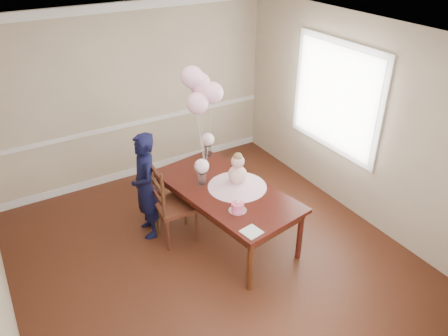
% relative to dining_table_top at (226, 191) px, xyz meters
% --- Properties ---
extents(floor, '(4.50, 5.00, 0.00)m').
position_rel_dining_table_top_xyz_m(floor, '(-0.39, -0.36, -0.71)').
color(floor, black).
rests_on(floor, ground).
extents(ceiling, '(4.50, 5.00, 0.02)m').
position_rel_dining_table_top_xyz_m(ceiling, '(-0.39, -0.36, 1.99)').
color(ceiling, white).
rests_on(ceiling, wall_back).
extents(wall_back, '(4.50, 0.02, 2.70)m').
position_rel_dining_table_top_xyz_m(wall_back, '(-0.39, 2.14, 0.64)').
color(wall_back, tan).
rests_on(wall_back, floor).
extents(wall_front, '(4.50, 0.02, 2.70)m').
position_rel_dining_table_top_xyz_m(wall_front, '(-0.39, -2.86, 0.64)').
color(wall_front, tan).
rests_on(wall_front, floor).
extents(wall_right, '(0.02, 5.00, 2.70)m').
position_rel_dining_table_top_xyz_m(wall_right, '(1.86, -0.36, 0.64)').
color(wall_right, tan).
rests_on(wall_right, floor).
extents(chair_rail_trim, '(4.50, 0.02, 0.07)m').
position_rel_dining_table_top_xyz_m(chair_rail_trim, '(-0.39, 2.13, 0.19)').
color(chair_rail_trim, silver).
rests_on(chair_rail_trim, wall_back).
extents(crown_molding, '(4.50, 0.02, 0.12)m').
position_rel_dining_table_top_xyz_m(crown_molding, '(-0.39, 2.13, 1.92)').
color(crown_molding, white).
rests_on(crown_molding, wall_back).
extents(baseboard_trim, '(4.50, 0.02, 0.12)m').
position_rel_dining_table_top_xyz_m(baseboard_trim, '(-0.39, 2.13, -0.65)').
color(baseboard_trim, silver).
rests_on(baseboard_trim, floor).
extents(window_frame, '(0.02, 1.66, 1.56)m').
position_rel_dining_table_top_xyz_m(window_frame, '(1.84, 0.14, 0.84)').
color(window_frame, white).
rests_on(window_frame, wall_right).
extents(window_blinds, '(0.01, 1.50, 1.40)m').
position_rel_dining_table_top_xyz_m(window_blinds, '(1.82, 0.14, 0.84)').
color(window_blinds, white).
rests_on(window_blinds, wall_right).
extents(dining_table_top, '(1.29, 2.10, 0.05)m').
position_rel_dining_table_top_xyz_m(dining_table_top, '(0.00, 0.00, 0.00)').
color(dining_table_top, black).
rests_on(dining_table_top, table_leg_fl).
extents(table_apron, '(1.17, 1.99, 0.10)m').
position_rel_dining_table_top_xyz_m(table_apron, '(0.00, 0.00, -0.07)').
color(table_apron, black).
rests_on(table_apron, table_leg_fl).
extents(table_leg_fl, '(0.08, 0.08, 0.69)m').
position_rel_dining_table_top_xyz_m(table_leg_fl, '(-0.26, -0.96, -0.37)').
color(table_leg_fl, black).
rests_on(table_leg_fl, floor).
extents(table_leg_fr, '(0.08, 0.08, 0.69)m').
position_rel_dining_table_top_xyz_m(table_leg_fr, '(0.55, -0.83, -0.37)').
color(table_leg_fr, black).
rests_on(table_leg_fr, floor).
extents(table_leg_bl, '(0.08, 0.08, 0.69)m').
position_rel_dining_table_top_xyz_m(table_leg_bl, '(-0.55, 0.83, -0.37)').
color(table_leg_bl, black).
rests_on(table_leg_bl, floor).
extents(table_leg_br, '(0.08, 0.08, 0.69)m').
position_rel_dining_table_top_xyz_m(table_leg_br, '(0.26, 0.96, -0.37)').
color(table_leg_br, black).
rests_on(table_leg_br, floor).
extents(baby_skirt, '(0.86, 0.86, 0.10)m').
position_rel_dining_table_top_xyz_m(baby_skirt, '(0.15, -0.02, 0.07)').
color(baby_skirt, '#E3A7BA').
rests_on(baby_skirt, dining_table_top).
extents(baby_torso, '(0.24, 0.24, 0.24)m').
position_rel_dining_table_top_xyz_m(baby_torso, '(0.15, -0.02, 0.20)').
color(baby_torso, pink).
rests_on(baby_torso, baby_skirt).
extents(baby_head, '(0.17, 0.17, 0.17)m').
position_rel_dining_table_top_xyz_m(baby_head, '(0.15, -0.02, 0.39)').
color(baby_head, '#D19D90').
rests_on(baby_head, baby_torso).
extents(baby_hair, '(0.12, 0.12, 0.12)m').
position_rel_dining_table_top_xyz_m(baby_hair, '(0.15, -0.02, 0.45)').
color(baby_hair, brown).
rests_on(baby_hair, baby_head).
extents(cake_platter, '(0.25, 0.25, 0.01)m').
position_rel_dining_table_top_xyz_m(cake_platter, '(-0.12, -0.47, 0.03)').
color(cake_platter, silver).
rests_on(cake_platter, dining_table_top).
extents(birthday_cake, '(0.17, 0.17, 0.10)m').
position_rel_dining_table_top_xyz_m(birthday_cake, '(-0.12, -0.47, 0.08)').
color(birthday_cake, '#DC4572').
rests_on(birthday_cake, cake_platter).
extents(cake_flower_a, '(0.03, 0.03, 0.03)m').
position_rel_dining_table_top_xyz_m(cake_flower_a, '(-0.12, -0.47, 0.15)').
color(cake_flower_a, white).
rests_on(cake_flower_a, birthday_cake).
extents(cake_flower_b, '(0.03, 0.03, 0.03)m').
position_rel_dining_table_top_xyz_m(cake_flower_b, '(-0.10, -0.44, 0.15)').
color(cake_flower_b, silver).
rests_on(cake_flower_b, birthday_cake).
extents(rose_vase_near, '(0.11, 0.11, 0.16)m').
position_rel_dining_table_top_xyz_m(rose_vase_near, '(-0.19, 0.27, 0.10)').
color(rose_vase_near, silver).
rests_on(rose_vase_near, dining_table_top).
extents(roses_near, '(0.19, 0.19, 0.19)m').
position_rel_dining_table_top_xyz_m(roses_near, '(-0.19, 0.27, 0.28)').
color(roses_near, '#F5CDD4').
rests_on(roses_near, rose_vase_near).
extents(rose_vase_far, '(0.11, 0.11, 0.16)m').
position_rel_dining_table_top_xyz_m(rose_vase_far, '(0.23, 0.88, 0.10)').
color(rose_vase_far, silver).
rests_on(rose_vase_far, dining_table_top).
extents(roses_far, '(0.19, 0.19, 0.19)m').
position_rel_dining_table_top_xyz_m(roses_far, '(0.23, 0.88, 0.28)').
color(roses_far, '#FBD3E1').
rests_on(roses_far, rose_vase_far).
extents(napkin, '(0.23, 0.23, 0.01)m').
position_rel_dining_table_top_xyz_m(napkin, '(-0.20, -0.88, 0.03)').
color(napkin, silver).
rests_on(napkin, dining_table_top).
extents(balloon_weight, '(0.05, 0.05, 0.02)m').
position_rel_dining_table_top_xyz_m(balloon_weight, '(0.01, 0.55, 0.03)').
color(balloon_weight, '#B6B6BB').
rests_on(balloon_weight, dining_table_top).
extents(balloon_a, '(0.28, 0.28, 0.28)m').
position_rel_dining_table_top_xyz_m(balloon_a, '(-0.09, 0.53, 1.01)').
color(balloon_a, '#FFB4CF').
rests_on(balloon_a, balloon_ribbon_a).
extents(balloon_b, '(0.28, 0.28, 0.28)m').
position_rel_dining_table_top_xyz_m(balloon_b, '(0.11, 0.52, 1.11)').
color(balloon_b, '#FAB1D1').
rests_on(balloon_b, balloon_ribbon_b).
extents(balloon_c, '(0.28, 0.28, 0.28)m').
position_rel_dining_table_top_xyz_m(balloon_c, '(0.01, 0.65, 1.20)').
color(balloon_c, '#F1ABCA').
rests_on(balloon_c, balloon_ribbon_c).
extents(balloon_d, '(0.28, 0.28, 0.28)m').
position_rel_dining_table_top_xyz_m(balloon_d, '(-0.09, 0.65, 1.30)').
color(balloon_d, '#F2ACCF').
rests_on(balloon_d, balloon_ribbon_d).
extents(balloon_ribbon_a, '(0.09, 0.02, 0.82)m').
position_rel_dining_table_top_xyz_m(balloon_ribbon_a, '(-0.04, 0.54, 0.45)').
color(balloon_ribbon_a, silver).
rests_on(balloon_ribbon_a, balloon_weight).
extents(balloon_ribbon_b, '(0.11, 0.04, 0.92)m').
position_rel_dining_table_top_xyz_m(balloon_ribbon_b, '(0.06, 0.53, 0.50)').
color(balloon_ribbon_b, white).
rests_on(balloon_ribbon_b, balloon_weight).
extents(balloon_ribbon_c, '(0.01, 0.10, 1.02)m').
position_rel_dining_table_top_xyz_m(balloon_ribbon_c, '(0.01, 0.60, 0.55)').
color(balloon_ribbon_c, white).
rests_on(balloon_ribbon_c, balloon_weight).
extents(balloon_ribbon_d, '(0.10, 0.09, 1.11)m').
position_rel_dining_table_top_xyz_m(balloon_ribbon_d, '(-0.04, 0.60, 0.59)').
color(balloon_ribbon_d, white).
rests_on(balloon_ribbon_d, balloon_weight).
extents(dining_chair_seat, '(0.52, 0.52, 0.06)m').
position_rel_dining_table_top_xyz_m(dining_chair_seat, '(-0.56, 0.31, -0.21)').
color(dining_chair_seat, '#3D1B10').
rests_on(dining_chair_seat, chair_leg_fl).
extents(chair_leg_fl, '(0.05, 0.05, 0.48)m').
position_rel_dining_table_top_xyz_m(chair_leg_fl, '(-0.77, 0.12, -0.47)').
color(chair_leg_fl, '#39170F').
rests_on(chair_leg_fl, floor).
extents(chair_leg_fr, '(0.05, 0.05, 0.48)m').
position_rel_dining_table_top_xyz_m(chair_leg_fr, '(-0.37, 0.10, -0.47)').
color(chair_leg_fr, '#36170E').
rests_on(chair_leg_fr, floor).
extents(chair_leg_bl, '(0.05, 0.05, 0.48)m').
position_rel_dining_table_top_xyz_m(chair_leg_bl, '(-0.74, 0.52, -0.47)').
color(chair_leg_bl, '#3C2310').
rests_on(chair_leg_bl, floor).
extents(chair_leg_br, '(0.05, 0.05, 0.48)m').
position_rel_dining_table_top_xyz_m(chair_leg_br, '(-0.35, 0.49, -0.47)').
color(chair_leg_br, '#3D1E10').
rests_on(chair_leg_br, floor).
extents(chair_back_post_l, '(0.05, 0.05, 0.62)m').
position_rel_dining_table_top_xyz_m(chair_back_post_l, '(-0.80, 0.13, 0.11)').
color(chair_back_post_l, '#371C0F').
rests_on(chair_back_post_l, dining_chair_seat).
extents(chair_back_post_r, '(0.05, 0.05, 0.62)m').
position_rel_dining_table_top_xyz_m(chair_back_post_r, '(-0.77, 0.52, 0.11)').
color(chair_back_post_r, '#3A1C0F').
rests_on(chair_back_post_r, dining_chair_seat).
extents(chair_slat_low, '(0.06, 0.45, 0.06)m').
position_rel_dining_table_top_xyz_m(chair_slat_low, '(-0.78, 0.32, -0.02)').
color(chair_slat_low, '#3A180F').
rests_on(chair_slat_low, dining_chair_seat).
extents(chair_slat_mid, '(0.06, 0.45, 0.06)m').
position_rel_dining_table_top_xyz_m(chair_slat_mid, '(-0.78, 0.32, 0.15)').
color(chair_slat_mid, '#391E0F').
rests_on(chair_slat_mid, dining_chair_seat).
extents(chair_slat_top, '(0.06, 0.45, 0.06)m').
position_rel_dining_table_top_xyz_m(chair_slat_top, '(-0.78, 0.32, 0.33)').
color(chair_slat_top, '#36160E').
rests_on(chair_slat_top, dining_chair_seat).
extents(woman, '(0.42, 0.57, 1.46)m').
position_rel_dining_table_top_xyz_m(woman, '(-0.84, 0.59, 0.02)').
color(woman, black).
rests_on(woman, floor).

